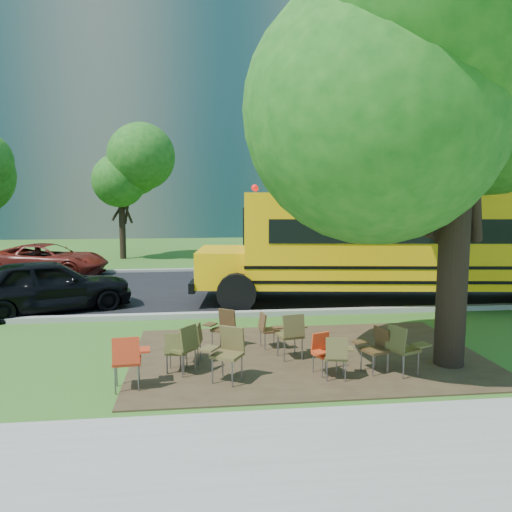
{
  "coord_description": "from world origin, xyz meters",
  "views": [
    {
      "loc": [
        -1.18,
        -10.11,
        3.26
      ],
      "look_at": [
        0.5,
        4.14,
        1.5
      ],
      "focal_mm": 35.0,
      "sensor_mm": 36.0,
      "label": 1
    }
  ],
  "objects": [
    {
      "name": "ground",
      "position": [
        0.0,
        0.0,
        0.0
      ],
      "size": [
        160.0,
        160.0,
        0.0
      ],
      "primitive_type": "plane",
      "color": "#2F571B",
      "rests_on": "ground"
    },
    {
      "name": "sidewalk",
      "position": [
        0.0,
        -5.0,
        0.02
      ],
      "size": [
        60.0,
        4.0,
        0.04
      ],
      "primitive_type": "cube",
      "color": "gray",
      "rests_on": "ground"
    },
    {
      "name": "dirt_patch",
      "position": [
        1.0,
        -0.5,
        0.01
      ],
      "size": [
        7.0,
        4.5,
        0.03
      ],
      "primitive_type": "cube",
      "color": "#382819",
      "rests_on": "ground"
    },
    {
      "name": "asphalt_road",
      "position": [
        0.0,
        7.0,
        0.02
      ],
      "size": [
        80.0,
        8.0,
        0.04
      ],
      "primitive_type": "cube",
      "color": "black",
      "rests_on": "ground"
    },
    {
      "name": "kerb_near",
      "position": [
        0.0,
        3.0,
        0.07
      ],
      "size": [
        80.0,
        0.25,
        0.14
      ],
      "primitive_type": "cube",
      "color": "gray",
      "rests_on": "ground"
    },
    {
      "name": "kerb_far",
      "position": [
        0.0,
        11.1,
        0.07
      ],
      "size": [
        80.0,
        0.25,
        0.14
      ],
      "primitive_type": "cube",
      "color": "gray",
      "rests_on": "ground"
    },
    {
      "name": "building_main",
      "position": [
        -8.0,
        36.0,
        11.0
      ],
      "size": [
        38.0,
        16.0,
        22.0
      ],
      "primitive_type": "cube",
      "color": "#60605B",
      "rests_on": "ground"
    },
    {
      "name": "building_right",
      "position": [
        24.0,
        38.0,
        12.5
      ],
      "size": [
        30.0,
        16.0,
        25.0
      ],
      "primitive_type": "cube",
      "color": "slate",
      "rests_on": "ground"
    },
    {
      "name": "bg_tree_2",
      "position": [
        -5.0,
        16.0,
        4.21
      ],
      "size": [
        4.8,
        4.8,
        6.62
      ],
      "color": "black",
      "rests_on": "ground"
    },
    {
      "name": "bg_tree_3",
      "position": [
        8.0,
        14.0,
        5.03
      ],
      "size": [
        5.6,
        5.6,
        7.84
      ],
      "color": "black",
      "rests_on": "ground"
    },
    {
      "name": "main_tree",
      "position": [
        3.58,
        -1.34,
        5.66
      ],
      "size": [
        7.2,
        7.2,
        9.27
      ],
      "color": "black",
      "rests_on": "ground"
    },
    {
      "name": "school_bus",
      "position": [
        6.19,
        4.02,
        1.93
      ],
      "size": [
        13.86,
        4.66,
        3.33
      ],
      "rotation": [
        0.0,
        0.0,
        -0.13
      ],
      "color": "#FEB708",
      "rests_on": "ground"
    },
    {
      "name": "chair_0",
      "position": [
        -2.36,
        -1.89,
        0.59
      ],
      "size": [
        0.63,
        0.61,
        0.95
      ],
      "rotation": [
        0.0,
        0.0,
        0.09
      ],
      "color": "red",
      "rests_on": "ground"
    },
    {
      "name": "chair_1",
      "position": [
        -1.58,
        -1.2,
        0.49
      ],
      "size": [
        0.57,
        0.47,
        0.79
      ],
      "rotation": [
        0.0,
        0.0,
        -0.15
      ],
      "color": "#4F4C22",
      "rests_on": "ground"
    },
    {
      "name": "chair_2",
      "position": [
        -1.45,
        -1.23,
        0.57
      ],
      "size": [
        0.63,
        0.8,
        0.93
      ],
      "rotation": [
        0.0,
        0.0,
        0.89
      ],
      "color": "#4B4820",
      "rests_on": "ground"
    },
    {
      "name": "chair_3",
      "position": [
        -0.7,
        -1.69,
        0.6
      ],
      "size": [
        0.82,
        0.64,
        0.97
      ],
      "rotation": [
        0.0,
        0.0,
        2.61
      ],
      "color": "brown",
      "rests_on": "ground"
    },
    {
      "name": "chair_4",
      "position": [
        1.22,
        -1.87,
        0.5
      ],
      "size": [
        0.59,
        0.48,
        0.82
      ],
      "rotation": [
        0.0,
        0.0,
        -0.18
      ],
      "color": "brown",
      "rests_on": "ground"
    },
    {
      "name": "chair_5",
      "position": [
        1.04,
        -1.55,
        0.48
      ],
      "size": [
        0.52,
        0.59,
        0.77
      ],
      "rotation": [
        0.0,
        0.0,
        3.49
      ],
      "color": "red",
      "rests_on": "ground"
    },
    {
      "name": "chair_6",
      "position": [
        2.04,
        -1.55,
        0.52
      ],
      "size": [
        0.65,
        0.58,
        0.85
      ],
      "rotation": [
        0.0,
        0.0,
        1.93
      ],
      "color": "#432F18",
      "rests_on": "ground"
    },
    {
      "name": "chair_7",
      "position": [
        2.45,
        -1.8,
        0.58
      ],
      "size": [
        0.74,
        0.64,
        0.95
      ],
      "rotation": [
        0.0,
        0.0,
        -1.16
      ],
      "color": "#4D4821",
      "rests_on": "ground"
    },
    {
      "name": "chair_8",
      "position": [
        -1.28,
        -0.61,
        0.49
      ],
      "size": [
        0.46,
        0.57,
        0.79
      ],
      "rotation": [
        0.0,
        0.0,
        1.41
      ],
      "color": "#46411E",
      "rests_on": "ground"
    },
    {
      "name": "chair_9",
      "position": [
        -0.67,
        0.21,
        0.52
      ],
      "size": [
        0.72,
        0.57,
        0.85
      ],
      "rotation": [
        0.0,
        0.0,
        2.54
      ],
      "color": "#432D18",
      "rests_on": "ground"
    },
    {
      "name": "chair_10",
      "position": [
        0.27,
        0.07,
        0.48
      ],
      "size": [
        0.54,
        0.53,
        0.78
      ],
      "rotation": [
        0.0,
        0.0,
        -1.39
      ],
      "color": "#51331D",
      "rests_on": "ground"
    },
    {
      "name": "chair_11",
      "position": [
        0.65,
        -0.68,
        0.59
      ],
      "size": [
        0.64,
        0.66,
        0.95
      ],
      "rotation": [
        0.0,
        0.0,
        0.2
      ],
      "color": "brown",
      "rests_on": "ground"
    },
    {
      "name": "black_car",
      "position": [
        -5.33,
        4.13,
        0.76
      ],
      "size": [
        4.81,
        3.42,
        1.52
      ],
      "primitive_type": "imported",
      "rotation": [
        0.0,
        0.0,
        1.98
      ],
      "color": "black",
      "rests_on": "ground"
    },
    {
      "name": "bg_car_red",
      "position": [
        -7.19,
        10.73,
        0.66
      ],
      "size": [
        5.06,
        3.1,
        1.31
      ],
      "primitive_type": "imported",
      "rotation": [
        0.0,
        0.0,
        1.36
      ],
      "color": "#5D1710",
      "rests_on": "ground"
    }
  ]
}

